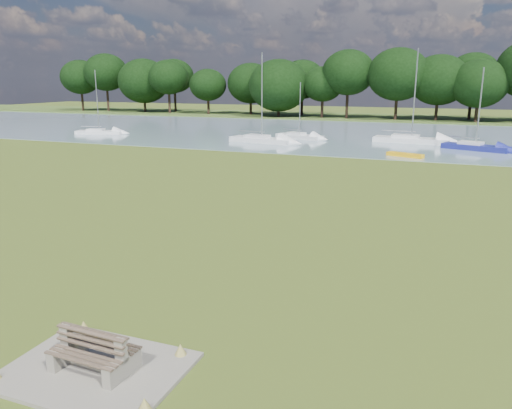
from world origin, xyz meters
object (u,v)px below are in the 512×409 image
(sailboat_1, at_px, (475,145))
(sailboat_3, at_px, (299,135))
(bench_pair, at_px, (94,352))
(sailboat_2, at_px, (261,138))
(sailboat_4, at_px, (411,138))
(kayak, at_px, (405,155))
(sailboat_5, at_px, (99,131))

(sailboat_1, xyz_separation_m, sailboat_3, (-19.21, 3.37, -0.09))
(bench_pair, relative_size, sailboat_2, 0.21)
(sailboat_3, bearing_deg, sailboat_4, 22.02)
(kayak, height_order, sailboat_4, sailboat_4)
(bench_pair, bearing_deg, kayak, 86.73)
(bench_pair, relative_size, sailboat_3, 0.31)
(bench_pair, xyz_separation_m, sailboat_4, (3.27, 49.42, 0.03))
(kayak, height_order, sailboat_5, sailboat_5)
(kayak, bearing_deg, sailboat_1, 71.94)
(bench_pair, xyz_separation_m, sailboat_3, (-9.47, 48.84, -0.08))
(kayak, distance_m, sailboat_4, 11.11)
(sailboat_4, bearing_deg, sailboat_1, -26.96)
(kayak, xyz_separation_m, sailboat_5, (-38.66, 5.93, 0.24))
(bench_pair, relative_size, kayak, 0.60)
(sailboat_3, bearing_deg, kayak, -19.17)
(sailboat_3, xyz_separation_m, sailboat_5, (-25.48, -4.59, 0.01))
(bench_pair, distance_m, sailboat_4, 49.53)
(kayak, height_order, sailboat_2, sailboat_2)
(kayak, distance_m, sailboat_5, 39.11)
(kayak, relative_size, sailboat_2, 0.35)
(bench_pair, xyz_separation_m, sailboat_1, (9.74, 45.48, 0.01))
(sailboat_2, bearing_deg, kayak, -6.81)
(sailboat_2, relative_size, sailboat_5, 1.20)
(kayak, xyz_separation_m, sailboat_1, (6.03, 7.15, 0.32))
(bench_pair, distance_m, sailboat_2, 45.32)
(kayak, xyz_separation_m, sailboat_3, (-13.18, 10.52, 0.23))
(sailboat_2, relative_size, sailboat_4, 0.96)
(sailboat_3, bearing_deg, sailboat_1, 9.49)
(sailboat_2, height_order, sailboat_4, sailboat_4)
(sailboat_1, height_order, sailboat_3, sailboat_1)
(sailboat_5, bearing_deg, sailboat_3, -5.64)
(bench_pair, height_order, sailboat_2, sailboat_2)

